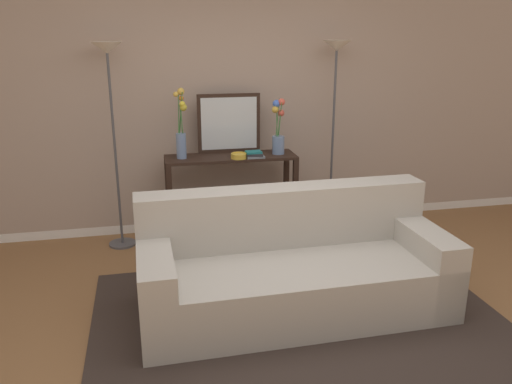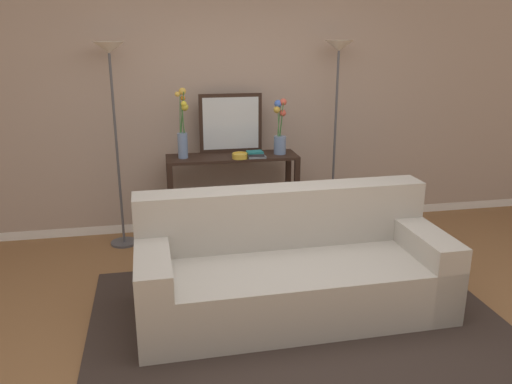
# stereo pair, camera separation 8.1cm
# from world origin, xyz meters

# --- Properties ---
(ground_plane) EXTENTS (16.00, 16.00, 0.02)m
(ground_plane) POSITION_xyz_m (0.00, 0.00, -0.01)
(ground_plane) COLOR brown
(back_wall) EXTENTS (12.00, 0.15, 2.78)m
(back_wall) POSITION_xyz_m (0.00, 2.37, 1.39)
(back_wall) COLOR white
(back_wall) RESTS_ON ground
(area_rug) EXTENTS (2.96, 2.02, 0.01)m
(area_rug) POSITION_xyz_m (0.10, 0.31, 0.01)
(area_rug) COLOR #332823
(area_rug) RESTS_ON ground
(couch) EXTENTS (2.27, 0.97, 0.88)m
(couch) POSITION_xyz_m (0.10, 0.47, 0.31)
(couch) COLOR #ADA89E
(couch) RESTS_ON ground
(console_table) EXTENTS (1.27, 0.39, 0.86)m
(console_table) POSITION_xyz_m (-0.11, 1.95, 0.59)
(console_table) COLOR black
(console_table) RESTS_ON ground
(floor_lamp_left) EXTENTS (0.28, 0.28, 1.93)m
(floor_lamp_left) POSITION_xyz_m (-1.20, 2.00, 1.52)
(floor_lamp_left) COLOR #4C4C51
(floor_lamp_left) RESTS_ON ground
(floor_lamp_right) EXTENTS (0.28, 0.28, 1.94)m
(floor_lamp_right) POSITION_xyz_m (0.95, 2.00, 1.52)
(floor_lamp_right) COLOR #4C4C51
(floor_lamp_right) RESTS_ON ground
(wall_mirror) EXTENTS (0.62, 0.02, 0.58)m
(wall_mirror) POSITION_xyz_m (-0.10, 2.11, 1.15)
(wall_mirror) COLOR black
(wall_mirror) RESTS_ON console_table
(vase_tall_flowers) EXTENTS (0.12, 0.11, 0.66)m
(vase_tall_flowers) POSITION_xyz_m (-0.58, 1.95, 1.12)
(vase_tall_flowers) COLOR #6B84AD
(vase_tall_flowers) RESTS_ON console_table
(vase_short_flowers) EXTENTS (0.14, 0.13, 0.54)m
(vase_short_flowers) POSITION_xyz_m (0.36, 1.94, 1.07)
(vase_short_flowers) COLOR #6B84AD
(vase_short_flowers) RESTS_ON console_table
(fruit_bowl) EXTENTS (0.15, 0.15, 0.05)m
(fruit_bowl) POSITION_xyz_m (-0.06, 1.82, 0.89)
(fruit_bowl) COLOR gold
(fruit_bowl) RESTS_ON console_table
(book_stack) EXTENTS (0.18, 0.13, 0.06)m
(book_stack) POSITION_xyz_m (0.10, 1.82, 0.89)
(book_stack) COLOR slate
(book_stack) RESTS_ON console_table
(book_row_under_console) EXTENTS (0.31, 0.17, 0.13)m
(book_row_under_console) POSITION_xyz_m (-0.49, 1.95, 0.06)
(book_row_under_console) COLOR #B77F33
(book_row_under_console) RESTS_ON ground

